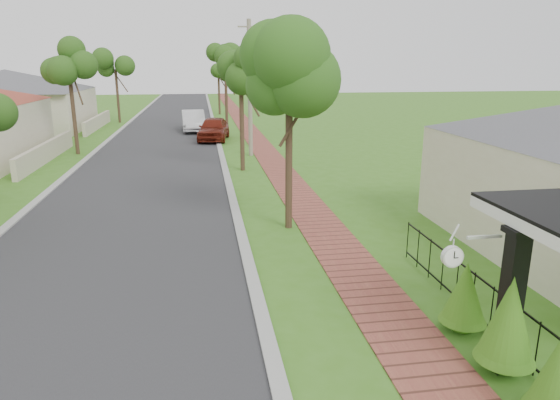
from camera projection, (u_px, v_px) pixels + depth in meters
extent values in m
plane|color=#3B701A|center=(235.00, 357.00, 8.88)|extent=(160.00, 160.00, 0.00)
cube|color=#28282B|center=(155.00, 158.00, 27.48)|extent=(7.00, 120.00, 0.02)
cube|color=#9E9E99|center=(222.00, 156.00, 28.03)|extent=(0.30, 120.00, 0.10)
cube|color=#9E9E99|center=(86.00, 160.00, 26.93)|extent=(0.30, 120.00, 0.10)
cube|color=brown|center=(268.00, 155.00, 28.42)|extent=(1.50, 120.00, 0.03)
cube|color=black|center=(511.00, 299.00, 8.27)|extent=(0.30, 0.30, 2.52)
cube|color=black|center=(503.00, 360.00, 8.58)|extent=(0.48, 0.48, 0.24)
cube|color=black|center=(520.00, 231.00, 7.96)|extent=(0.42, 0.42, 0.10)
cube|color=black|center=(494.00, 289.00, 9.36)|extent=(0.03, 8.00, 0.03)
cube|color=black|center=(490.00, 327.00, 9.57)|extent=(0.03, 8.00, 0.03)
cylinder|color=black|center=(537.00, 349.00, 8.21)|extent=(0.02, 0.02, 1.00)
cylinder|color=black|center=(513.00, 328.00, 8.85)|extent=(0.02, 0.02, 1.00)
cylinder|color=black|center=(492.00, 311.00, 9.48)|extent=(0.02, 0.02, 1.00)
cylinder|color=black|center=(473.00, 295.00, 10.12)|extent=(0.02, 0.02, 1.00)
cylinder|color=black|center=(457.00, 281.00, 10.75)|extent=(0.02, 0.02, 1.00)
cylinder|color=black|center=(443.00, 269.00, 11.39)|extent=(0.02, 0.02, 1.00)
cylinder|color=black|center=(430.00, 258.00, 12.02)|extent=(0.02, 0.02, 1.00)
cylinder|color=black|center=(418.00, 249.00, 12.66)|extent=(0.02, 0.02, 1.00)
cylinder|color=black|center=(408.00, 240.00, 13.29)|extent=(0.02, 0.02, 1.00)
cylinder|color=#382619|center=(242.00, 123.00, 23.74)|extent=(0.22, 0.22, 4.55)
sphere|color=#1E4713|center=(241.00, 71.00, 23.10)|extent=(1.70, 1.70, 1.70)
cylinder|color=#382619|center=(226.00, 99.00, 37.03)|extent=(0.22, 0.22, 4.90)
sphere|color=#1E4713|center=(225.00, 63.00, 36.34)|extent=(1.70, 1.70, 1.70)
cylinder|color=#382619|center=(219.00, 93.00, 50.46)|extent=(0.22, 0.22, 4.20)
sphere|color=#1E4713|center=(218.00, 71.00, 49.87)|extent=(1.70, 1.70, 1.70)
cylinder|color=#382619|center=(73.00, 111.00, 28.06)|extent=(0.22, 0.22, 4.90)
sphere|color=#1E4713|center=(68.00, 63.00, 27.37)|extent=(1.70, 1.70, 1.70)
cylinder|color=#382619|center=(118.00, 96.00, 43.34)|extent=(0.22, 0.22, 4.55)
sphere|color=#1E4713|center=(115.00, 68.00, 42.71)|extent=(1.70, 1.70, 1.70)
cone|color=#2A6213|center=(560.00, 367.00, 7.02)|extent=(0.74, 0.74, 1.17)
sphere|color=#2A6213|center=(504.00, 352.00, 8.35)|extent=(0.76, 0.76, 0.76)
cone|color=#2A6213|center=(510.00, 315.00, 8.16)|extent=(0.87, 0.87, 1.37)
sphere|color=#2A6213|center=(462.00, 316.00, 9.68)|extent=(0.70, 0.70, 0.70)
cone|color=#2A6213|center=(465.00, 290.00, 9.53)|extent=(0.79, 0.79, 1.12)
cube|color=#BFB299|center=(47.00, 152.00, 26.51)|extent=(0.25, 10.00, 1.00)
cube|color=beige|center=(10.00, 111.00, 38.62)|extent=(11.00, 10.00, 3.00)
pyramid|color=#4C4C51|center=(6.00, 80.00, 38.01)|extent=(15.56, 15.56, 1.60)
cube|color=#BFB299|center=(98.00, 122.00, 39.84)|extent=(0.25, 10.00, 1.00)
imported|color=maroon|center=(214.00, 129.00, 33.60)|extent=(2.51, 4.76, 1.54)
imported|color=silver|center=(193.00, 121.00, 38.11)|extent=(1.92, 4.83, 1.56)
cylinder|color=#382619|center=(289.00, 157.00, 15.27)|extent=(0.22, 0.22, 4.55)
sphere|color=#31631C|center=(289.00, 76.00, 14.64)|extent=(2.26, 2.26, 2.26)
cylinder|color=gray|center=(250.00, 89.00, 27.30)|extent=(0.24, 0.24, 7.32)
cube|color=gray|center=(249.00, 27.00, 26.44)|extent=(1.20, 0.08, 0.08)
cube|color=white|center=(484.00, 237.00, 8.34)|extent=(0.62, 0.05, 0.05)
cylinder|color=white|center=(453.00, 247.00, 8.30)|extent=(0.02, 0.02, 0.27)
cylinder|color=white|center=(452.00, 257.00, 8.34)|extent=(0.37, 0.10, 0.37)
cylinder|color=white|center=(454.00, 258.00, 8.29)|extent=(0.32, 0.01, 0.32)
cylinder|color=white|center=(451.00, 255.00, 8.40)|extent=(0.32, 0.01, 0.32)
cube|color=black|center=(454.00, 255.00, 8.27)|extent=(0.01, 0.01, 0.12)
cube|color=black|center=(456.00, 258.00, 8.29)|extent=(0.08, 0.01, 0.02)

